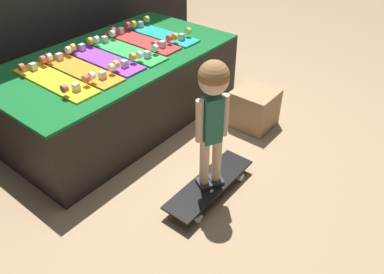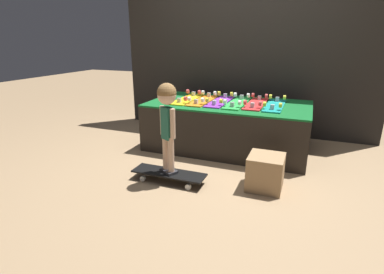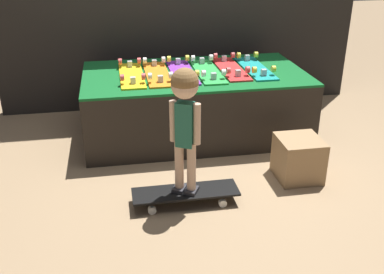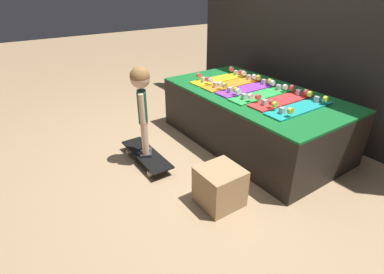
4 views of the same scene
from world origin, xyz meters
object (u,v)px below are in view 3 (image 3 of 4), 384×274
(skateboard_on_floor, at_px, (185,193))
(storage_box, at_px, (298,158))
(skateboard_teal_on_rack, at_px, (255,67))
(child, at_px, (185,108))
(skateboard_orange_on_rack, at_px, (157,73))
(skateboard_red_on_rack, at_px, (230,68))
(skateboard_green_on_rack, at_px, (207,71))
(skateboard_yellow_on_rack, at_px, (131,74))
(skateboard_purple_on_rack, at_px, (182,71))

(skateboard_on_floor, xyz_separation_m, storage_box, (0.85, 0.19, 0.08))
(storage_box, bearing_deg, skateboard_teal_on_rack, 93.88)
(child, bearing_deg, storage_box, 41.18)
(skateboard_orange_on_rack, relative_size, child, 0.85)
(skateboard_red_on_rack, bearing_deg, skateboard_teal_on_rack, -4.94)
(skateboard_on_floor, relative_size, storage_box, 2.24)
(skateboard_orange_on_rack, bearing_deg, skateboard_red_on_rack, 3.85)
(skateboard_orange_on_rack, relative_size, skateboard_on_floor, 1.01)
(skateboard_red_on_rack, height_order, skateboard_on_floor, skateboard_red_on_rack)
(skateboard_green_on_rack, distance_m, skateboard_on_floor, 1.25)
(skateboard_yellow_on_rack, height_order, storage_box, skateboard_yellow_on_rack)
(skateboard_orange_on_rack, distance_m, skateboard_on_floor, 1.20)
(skateboard_red_on_rack, height_order, child, child)
(skateboard_orange_on_rack, xyz_separation_m, skateboard_purple_on_rack, (0.21, 0.01, 0.00))
(skateboard_orange_on_rack, xyz_separation_m, storage_box, (0.91, -0.89, -0.42))
(skateboard_teal_on_rack, bearing_deg, skateboard_red_on_rack, 175.06)
(skateboard_yellow_on_rack, bearing_deg, skateboard_on_floor, -76.35)
(skateboard_yellow_on_rack, bearing_deg, skateboard_teal_on_rack, 1.31)
(skateboard_teal_on_rack, height_order, skateboard_on_floor, skateboard_teal_on_rack)
(skateboard_on_floor, bearing_deg, skateboard_green_on_rack, 71.17)
(skateboard_yellow_on_rack, distance_m, skateboard_green_on_rack, 0.63)
(skateboard_red_on_rack, bearing_deg, skateboard_yellow_on_rack, -177.13)
(skateboard_green_on_rack, distance_m, skateboard_teal_on_rack, 0.42)
(skateboard_red_on_rack, relative_size, skateboard_on_floor, 1.01)
(skateboard_yellow_on_rack, xyz_separation_m, storage_box, (1.12, -0.89, -0.42))
(skateboard_red_on_rack, bearing_deg, child, -117.22)
(skateboard_purple_on_rack, xyz_separation_m, skateboard_teal_on_rack, (0.63, 0.01, 0.00))
(skateboard_orange_on_rack, bearing_deg, skateboard_green_on_rack, -0.33)
(skateboard_yellow_on_rack, bearing_deg, skateboard_green_on_rack, -0.25)
(skateboard_purple_on_rack, relative_size, storage_box, 2.27)
(skateboard_green_on_rack, bearing_deg, skateboard_orange_on_rack, 179.67)
(skateboard_purple_on_rack, bearing_deg, skateboard_teal_on_rack, 0.99)
(skateboard_green_on_rack, relative_size, skateboard_teal_on_rack, 1.00)
(skateboard_teal_on_rack, xyz_separation_m, child, (-0.79, -1.11, 0.10))
(skateboard_orange_on_rack, xyz_separation_m, skateboard_green_on_rack, (0.42, -0.00, 0.00))
(skateboard_red_on_rack, bearing_deg, skateboard_orange_on_rack, -176.15)
(skateboard_yellow_on_rack, height_order, skateboard_on_floor, skateboard_yellow_on_rack)
(skateboard_purple_on_rack, xyz_separation_m, skateboard_on_floor, (-0.16, -1.10, -0.50))
(skateboard_green_on_rack, xyz_separation_m, skateboard_teal_on_rack, (0.42, 0.03, 0.00))
(skateboard_yellow_on_rack, xyz_separation_m, skateboard_purple_on_rack, (0.42, 0.01, 0.00))
(skateboard_teal_on_rack, bearing_deg, skateboard_yellow_on_rack, -178.69)
(skateboard_purple_on_rack, xyz_separation_m, skateboard_green_on_rack, (0.21, -0.02, 0.00))
(skateboard_teal_on_rack, distance_m, storage_box, 1.01)
(skateboard_teal_on_rack, bearing_deg, skateboard_purple_on_rack, -179.01)
(storage_box, bearing_deg, child, -167.20)
(skateboard_green_on_rack, relative_size, skateboard_red_on_rack, 1.00)
(skateboard_yellow_on_rack, distance_m, skateboard_purple_on_rack, 0.42)
(skateboard_orange_on_rack, xyz_separation_m, child, (0.05, -1.09, 0.10))
(skateboard_teal_on_rack, relative_size, child, 0.85)
(skateboard_purple_on_rack, relative_size, skateboard_green_on_rack, 1.00)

